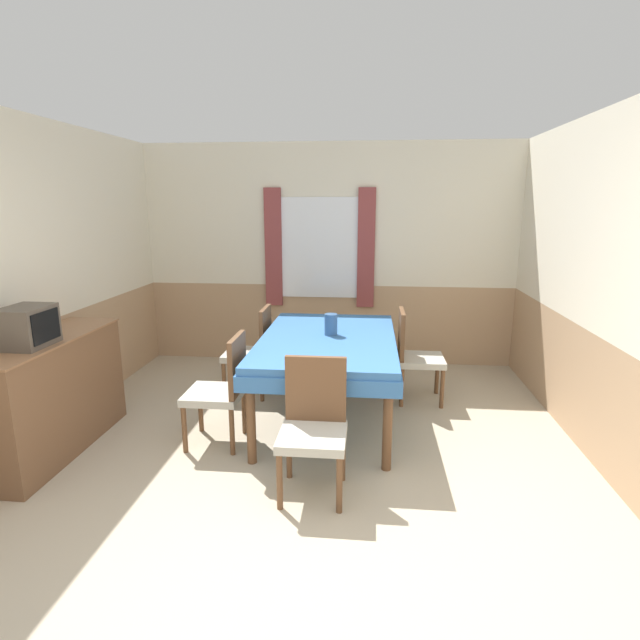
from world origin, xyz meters
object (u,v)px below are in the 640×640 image
at_px(chair_right_far, 414,353).
at_px(chair_left_near, 222,387).
at_px(dining_table, 328,348).
at_px(sideboard, 51,395).
at_px(tv, 27,327).
at_px(chair_left_far, 253,349).
at_px(vase, 331,324).
at_px(chair_head_near, 314,423).

distance_m(chair_right_far, chair_left_near, 1.94).
bearing_deg(chair_right_far, dining_table, -55.85).
bearing_deg(sideboard, tv, -81.35).
bearing_deg(chair_right_far, chair_left_near, -55.85).
height_order(chair_left_near, sideboard, sideboard).
relative_size(dining_table, tv, 5.14).
bearing_deg(chair_left_far, sideboard, 135.98).
bearing_deg(chair_left_far, chair_left_near, -180.00).
bearing_deg(vase, chair_left_near, -143.15).
distance_m(chair_right_far, vase, 0.99).
height_order(chair_right_far, vase, vase).
distance_m(sideboard, tv, 0.63).
bearing_deg(chair_right_far, chair_head_near, -25.49).
bearing_deg(sideboard, chair_left_near, 10.92).
distance_m(dining_table, sideboard, 2.25).
xyz_separation_m(dining_table, sideboard, (-2.09, -0.79, -0.20)).
distance_m(chair_left_far, sideboard, 1.86).
bearing_deg(chair_left_near, chair_left_far, 0.00).
xyz_separation_m(chair_left_far, tv, (-1.26, -1.53, 0.58)).
xyz_separation_m(chair_head_near, sideboard, (-2.09, 0.34, -0.02)).
relative_size(sideboard, vase, 7.53).
height_order(chair_left_near, vase, vase).
height_order(chair_left_far, tv, tv).
distance_m(chair_left_far, chair_head_near, 1.86).
bearing_deg(chair_head_near, chair_right_far, -115.49).
distance_m(chair_right_far, chair_head_near, 1.86).
xyz_separation_m(sideboard, vase, (2.11, 0.86, 0.40)).
xyz_separation_m(chair_right_far, chair_left_far, (-1.60, 0.00, 0.00)).
height_order(dining_table, chair_right_far, chair_right_far).
height_order(dining_table, chair_left_far, chair_left_far).
xyz_separation_m(chair_left_far, chair_left_near, (0.00, -1.09, 0.00)).
bearing_deg(chair_head_near, dining_table, -90.00).
height_order(chair_right_far, tv, tv).
relative_size(chair_right_far, chair_head_near, 1.00).
height_order(chair_right_far, sideboard, sideboard).
relative_size(sideboard, tv, 3.93).
xyz_separation_m(chair_left_far, chair_head_near, (0.80, -1.68, 0.00)).
bearing_deg(vase, tv, -152.93).
xyz_separation_m(chair_left_near, sideboard, (-1.29, -0.25, -0.02)).
bearing_deg(chair_left_near, sideboard, 100.92).
bearing_deg(vase, dining_table, -105.27).
bearing_deg(chair_head_near, chair_left_far, -64.51).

